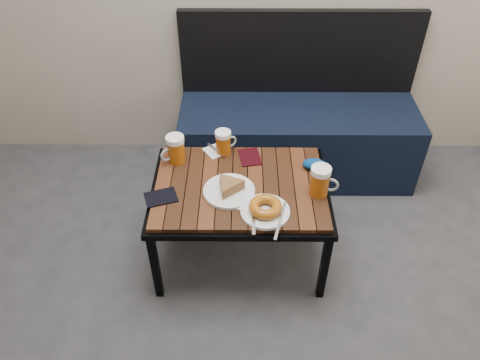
{
  "coord_description": "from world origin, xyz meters",
  "views": [
    {
      "loc": [
        -0.19,
        -0.59,
        1.93
      ],
      "look_at": [
        -0.2,
        1.06,
        0.5
      ],
      "focal_mm": 35.0,
      "sensor_mm": 36.0,
      "label": 1
    }
  ],
  "objects_px": {
    "bench": "(297,133)",
    "passport_burgundy": "(250,157)",
    "beer_mug_centre": "(224,142)",
    "knit_pouch": "(314,164)",
    "cafe_table": "(240,191)",
    "plate_pie": "(229,188)",
    "beer_mug_right": "(320,181)",
    "passport_navy": "(161,197)",
    "beer_mug_left": "(175,149)",
    "plate_bagel": "(265,209)"
  },
  "relations": [
    {
      "from": "plate_pie",
      "to": "plate_bagel",
      "type": "height_order",
      "value": "plate_pie"
    },
    {
      "from": "beer_mug_left",
      "to": "passport_burgundy",
      "type": "xyz_separation_m",
      "value": [
        0.37,
        0.03,
        -0.07
      ]
    },
    {
      "from": "plate_pie",
      "to": "bench",
      "type": "bearing_deg",
      "value": 62.65
    },
    {
      "from": "cafe_table",
      "to": "plate_bagel",
      "type": "height_order",
      "value": "plate_bagel"
    },
    {
      "from": "beer_mug_centre",
      "to": "knit_pouch",
      "type": "relative_size",
      "value": 1.15
    },
    {
      "from": "beer_mug_right",
      "to": "knit_pouch",
      "type": "distance_m",
      "value": 0.19
    },
    {
      "from": "cafe_table",
      "to": "passport_burgundy",
      "type": "height_order",
      "value": "passport_burgundy"
    },
    {
      "from": "passport_burgundy",
      "to": "knit_pouch",
      "type": "height_order",
      "value": "knit_pouch"
    },
    {
      "from": "knit_pouch",
      "to": "beer_mug_centre",
      "type": "bearing_deg",
      "value": 164.62
    },
    {
      "from": "beer_mug_right",
      "to": "cafe_table",
      "type": "bearing_deg",
      "value": -175.04
    },
    {
      "from": "bench",
      "to": "cafe_table",
      "type": "relative_size",
      "value": 1.67
    },
    {
      "from": "beer_mug_right",
      "to": "passport_navy",
      "type": "height_order",
      "value": "beer_mug_right"
    },
    {
      "from": "passport_burgundy",
      "to": "bench",
      "type": "bearing_deg",
      "value": 48.95
    },
    {
      "from": "plate_pie",
      "to": "passport_burgundy",
      "type": "distance_m",
      "value": 0.28
    },
    {
      "from": "bench",
      "to": "beer_mug_right",
      "type": "relative_size",
      "value": 9.53
    },
    {
      "from": "beer_mug_centre",
      "to": "bench",
      "type": "bearing_deg",
      "value": 15.08
    },
    {
      "from": "cafe_table",
      "to": "passport_burgundy",
      "type": "relative_size",
      "value": 6.03
    },
    {
      "from": "bench",
      "to": "beer_mug_right",
      "type": "distance_m",
      "value": 0.81
    },
    {
      "from": "beer_mug_centre",
      "to": "plate_pie",
      "type": "height_order",
      "value": "beer_mug_centre"
    },
    {
      "from": "beer_mug_centre",
      "to": "plate_bagel",
      "type": "distance_m",
      "value": 0.48
    },
    {
      "from": "cafe_table",
      "to": "passport_navy",
      "type": "bearing_deg",
      "value": -165.41
    },
    {
      "from": "bench",
      "to": "plate_bagel",
      "type": "height_order",
      "value": "bench"
    },
    {
      "from": "beer_mug_centre",
      "to": "knit_pouch",
      "type": "bearing_deg",
      "value": -47.34
    },
    {
      "from": "beer_mug_right",
      "to": "passport_navy",
      "type": "xyz_separation_m",
      "value": [
        -0.72,
        -0.04,
        -0.07
      ]
    },
    {
      "from": "bench",
      "to": "knit_pouch",
      "type": "relative_size",
      "value": 12.59
    },
    {
      "from": "beer_mug_centre",
      "to": "passport_navy",
      "type": "distance_m",
      "value": 0.44
    },
    {
      "from": "beer_mug_left",
      "to": "knit_pouch",
      "type": "bearing_deg",
      "value": 140.46
    },
    {
      "from": "plate_bagel",
      "to": "beer_mug_right",
      "type": "bearing_deg",
      "value": 27.61
    },
    {
      "from": "plate_pie",
      "to": "passport_burgundy",
      "type": "height_order",
      "value": "plate_pie"
    },
    {
      "from": "bench",
      "to": "beer_mug_centre",
      "type": "distance_m",
      "value": 0.68
    },
    {
      "from": "beer_mug_left",
      "to": "beer_mug_centre",
      "type": "height_order",
      "value": "beer_mug_left"
    },
    {
      "from": "beer_mug_centre",
      "to": "plate_pie",
      "type": "relative_size",
      "value": 0.54
    },
    {
      "from": "knit_pouch",
      "to": "cafe_table",
      "type": "bearing_deg",
      "value": -160.86
    },
    {
      "from": "bench",
      "to": "plate_pie",
      "type": "height_order",
      "value": "bench"
    },
    {
      "from": "passport_burgundy",
      "to": "knit_pouch",
      "type": "xyz_separation_m",
      "value": [
        0.31,
        -0.08,
        0.02
      ]
    },
    {
      "from": "bench",
      "to": "passport_burgundy",
      "type": "bearing_deg",
      "value": -120.57
    },
    {
      "from": "plate_pie",
      "to": "passport_burgundy",
      "type": "xyz_separation_m",
      "value": [
        0.1,
        0.26,
        -0.02
      ]
    },
    {
      "from": "cafe_table",
      "to": "beer_mug_centre",
      "type": "xyz_separation_m",
      "value": [
        -0.08,
        0.25,
        0.11
      ]
    },
    {
      "from": "plate_pie",
      "to": "passport_navy",
      "type": "distance_m",
      "value": 0.31
    },
    {
      "from": "beer_mug_centre",
      "to": "knit_pouch",
      "type": "height_order",
      "value": "beer_mug_centre"
    },
    {
      "from": "beer_mug_centre",
      "to": "plate_pie",
      "type": "distance_m",
      "value": 0.31
    },
    {
      "from": "cafe_table",
      "to": "knit_pouch",
      "type": "xyz_separation_m",
      "value": [
        0.36,
        0.12,
        0.07
      ]
    },
    {
      "from": "bench",
      "to": "passport_burgundy",
      "type": "height_order",
      "value": "bench"
    },
    {
      "from": "plate_pie",
      "to": "passport_burgundy",
      "type": "bearing_deg",
      "value": 69.38
    },
    {
      "from": "cafe_table",
      "to": "bench",
      "type": "bearing_deg",
      "value": 64.01
    },
    {
      "from": "beer_mug_right",
      "to": "plate_bagel",
      "type": "height_order",
      "value": "beer_mug_right"
    },
    {
      "from": "beer_mug_left",
      "to": "bench",
      "type": "bearing_deg",
      "value": -176.47
    },
    {
      "from": "plate_pie",
      "to": "plate_bagel",
      "type": "xyz_separation_m",
      "value": [
        0.16,
        -0.13,
        -0.0
      ]
    },
    {
      "from": "bench",
      "to": "beer_mug_left",
      "type": "bearing_deg",
      "value": -141.42
    },
    {
      "from": "beer_mug_centre",
      "to": "passport_burgundy",
      "type": "relative_size",
      "value": 0.92
    }
  ]
}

